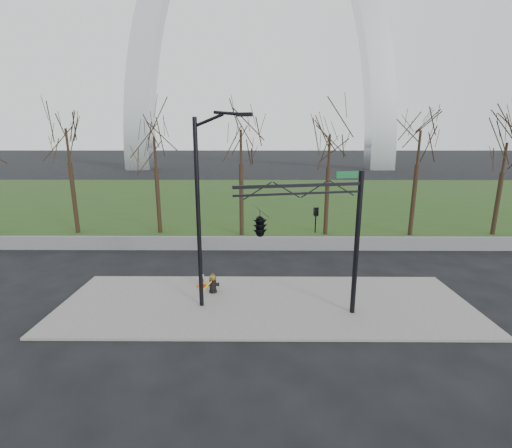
{
  "coord_description": "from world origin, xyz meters",
  "views": [
    {
      "loc": [
        -0.32,
        -14.38,
        7.11
      ],
      "look_at": [
        -0.43,
        2.0,
        3.2
      ],
      "focal_mm": 24.6,
      "sensor_mm": 36.0,
      "label": 1
    }
  ],
  "objects_px": {
    "fire_hydrant": "(213,284)",
    "street_light": "(203,202)",
    "traffic_cone": "(202,279)",
    "traffic_signal_mast": "(280,222)"
  },
  "relations": [
    {
      "from": "traffic_signal_mast",
      "to": "street_light",
      "type": "bearing_deg",
      "value": 142.84
    },
    {
      "from": "fire_hydrant",
      "to": "street_light",
      "type": "height_order",
      "value": "street_light"
    },
    {
      "from": "fire_hydrant",
      "to": "street_light",
      "type": "xyz_separation_m",
      "value": [
        -0.12,
        -1.41,
        4.17
      ]
    },
    {
      "from": "traffic_signal_mast",
      "to": "fire_hydrant",
      "type": "bearing_deg",
      "value": 123.26
    },
    {
      "from": "fire_hydrant",
      "to": "traffic_signal_mast",
      "type": "height_order",
      "value": "traffic_signal_mast"
    },
    {
      "from": "traffic_signal_mast",
      "to": "traffic_cone",
      "type": "bearing_deg",
      "value": 122.62
    },
    {
      "from": "fire_hydrant",
      "to": "traffic_signal_mast",
      "type": "relative_size",
      "value": 0.16
    },
    {
      "from": "traffic_cone",
      "to": "street_light",
      "type": "distance_m",
      "value": 4.73
    },
    {
      "from": "traffic_cone",
      "to": "traffic_signal_mast",
      "type": "relative_size",
      "value": 0.13
    },
    {
      "from": "fire_hydrant",
      "to": "street_light",
      "type": "distance_m",
      "value": 4.4
    }
  ]
}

